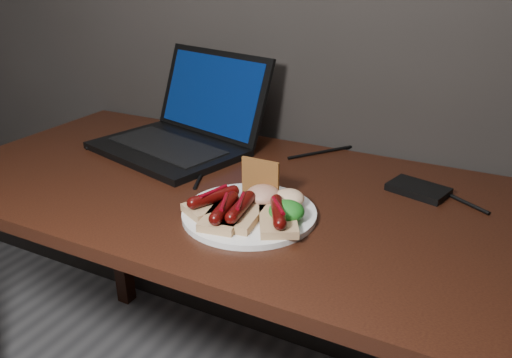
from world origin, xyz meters
The scene contains 13 objects.
desk centered at (0.00, 1.38, 0.66)m, with size 1.40×0.70×0.75m.
laptop centered at (-0.24, 1.55, 0.80)m, with size 0.47×0.44×0.25m.
hard_drive centered at (0.40, 1.54, 0.76)m, with size 0.13×0.08×0.02m, color black.
desk_cables centered at (0.00, 1.54, 0.75)m, with size 1.02×0.45×0.01m.
plate centered at (0.12, 1.27, 0.76)m, with size 0.27×0.27×0.01m, color white.
bread_sausage_left centered at (0.05, 1.24, 0.78)m, with size 0.11×0.13×0.04m.
bread_sausage_center centered at (0.12, 1.23, 0.78)m, with size 0.08×0.12×0.04m.
bread_sausage_right centered at (0.19, 1.24, 0.78)m, with size 0.12×0.13×0.04m.
bread_sausage_extra centered at (0.09, 1.21, 0.78)m, with size 0.09×0.13×0.04m.
crispbread centered at (0.11, 1.34, 0.80)m, with size 0.09×0.01×0.09m, color #9A602A.
salad_greens centered at (0.20, 1.27, 0.78)m, with size 0.07×0.07×0.04m, color #176013.
salsa_mound centered at (0.13, 1.31, 0.78)m, with size 0.07×0.07×0.04m, color maroon.
coleslaw_mound centered at (0.18, 1.32, 0.78)m, with size 0.06×0.06×0.04m, color beige.
Camera 1 is at (0.54, 0.48, 1.22)m, focal length 35.00 mm.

